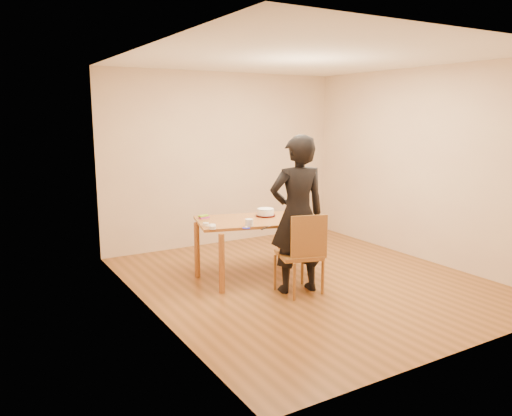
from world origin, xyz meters
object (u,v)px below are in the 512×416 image
dining_table (254,221)px  cake (265,212)px  dining_chair (299,255)px  person (297,215)px  cake_plate (265,215)px

dining_table → cake: 0.25m
dining_table → cake: bearing=36.7°
dining_table → dining_chair: bearing=-63.7°
person → cake_plate: bearing=-83.1°
cake_plate → person: size_ratio=0.14×
cake_plate → dining_chair: bearing=-94.9°
cake_plate → cake: 0.04m
dining_chair → cake_plate: size_ratio=1.81×
cake → person: person is taller
cake_plate → person: bearing=-95.2°
dining_chair → cake: 0.93m
person → dining_table: bearing=-66.3°
dining_table → person: size_ratio=0.77×
dining_chair → cake_plate: bearing=102.1°
cake → dining_chair: bearing=-94.9°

